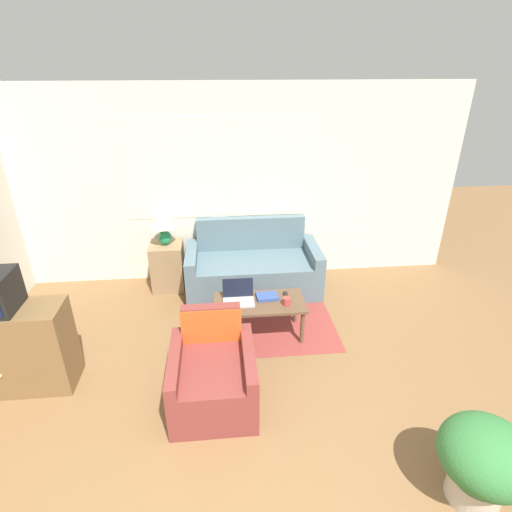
% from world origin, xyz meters
% --- Properties ---
extents(wall_back, '(6.38, 0.06, 2.60)m').
position_xyz_m(wall_back, '(-0.00, 4.06, 1.31)').
color(wall_back, silver).
rests_on(wall_back, ground_plane).
extents(rug, '(1.79, 1.82, 0.01)m').
position_xyz_m(rug, '(0.31, 3.07, 0.00)').
color(rug, brown).
rests_on(rug, ground_plane).
extents(couch, '(1.75, 0.83, 0.91)m').
position_xyz_m(couch, '(0.34, 3.63, 0.28)').
color(couch, slate).
rests_on(couch, ground_plane).
extents(armchair, '(0.74, 0.81, 0.81)m').
position_xyz_m(armchair, '(-0.20, 1.66, 0.26)').
color(armchair, brown).
rests_on(armchair, ground_plane).
extents(tv_dresser, '(1.12, 0.44, 0.85)m').
position_xyz_m(tv_dresser, '(-2.08, 2.02, 0.43)').
color(tv_dresser, brown).
rests_on(tv_dresser, ground_plane).
extents(side_table, '(0.42, 0.42, 0.64)m').
position_xyz_m(side_table, '(-0.80, 3.75, 0.32)').
color(side_table, '#937551').
rests_on(side_table, ground_plane).
extents(table_lamp, '(0.35, 0.35, 0.46)m').
position_xyz_m(table_lamp, '(-0.80, 3.75, 0.95)').
color(table_lamp, '#1E8451').
rests_on(table_lamp, side_table).
extents(coffee_table, '(1.00, 0.50, 0.43)m').
position_xyz_m(coffee_table, '(0.31, 2.57, 0.38)').
color(coffee_table, brown).
rests_on(coffee_table, ground_plane).
extents(laptop, '(0.34, 0.27, 0.22)m').
position_xyz_m(laptop, '(0.09, 2.62, 0.48)').
color(laptop, '#B7B7BC').
rests_on(laptop, coffee_table).
extents(cup_navy, '(0.09, 0.09, 0.09)m').
position_xyz_m(cup_navy, '(0.60, 2.49, 0.48)').
color(cup_navy, '#B23D38').
rests_on(cup_navy, coffee_table).
extents(book_red, '(0.25, 0.18, 0.04)m').
position_xyz_m(book_red, '(0.41, 2.65, 0.45)').
color(book_red, '#334C8E').
rests_on(book_red, coffee_table).
extents(tv_remote, '(0.05, 0.15, 0.02)m').
position_xyz_m(tv_remote, '(0.62, 2.66, 0.44)').
color(tv_remote, black).
rests_on(tv_remote, coffee_table).
extents(potted_plant, '(0.62, 0.62, 0.68)m').
position_xyz_m(potted_plant, '(1.62, 0.54, 0.40)').
color(potted_plant, '#BCB2A3').
rests_on(potted_plant, ground_plane).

